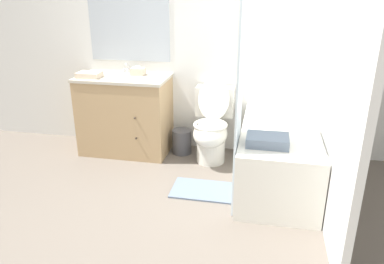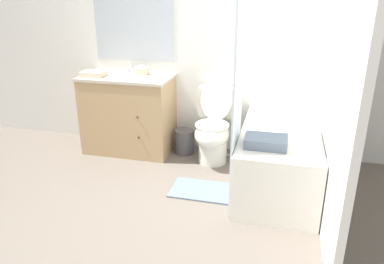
% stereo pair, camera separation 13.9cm
% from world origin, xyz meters
% --- Properties ---
extents(ground_plane, '(14.00, 14.00, 0.00)m').
position_xyz_m(ground_plane, '(0.00, 0.00, 0.00)').
color(ground_plane, '#6B6056').
extents(wall_back, '(8.00, 0.06, 2.50)m').
position_xyz_m(wall_back, '(-0.01, 1.60, 1.25)').
color(wall_back, silver).
rests_on(wall_back, ground_plane).
extents(wall_right, '(0.05, 2.57, 2.50)m').
position_xyz_m(wall_right, '(1.27, 0.79, 1.25)').
color(wall_right, silver).
rests_on(wall_right, ground_plane).
extents(vanity_cabinet, '(0.97, 0.58, 0.86)m').
position_xyz_m(vanity_cabinet, '(-0.76, 1.30, 0.44)').
color(vanity_cabinet, tan).
rests_on(vanity_cabinet, ground_plane).
extents(sink_faucet, '(0.14, 0.12, 0.12)m').
position_xyz_m(sink_faucet, '(-0.76, 1.48, 0.89)').
color(sink_faucet, silver).
rests_on(sink_faucet, vanity_cabinet).
extents(toilet, '(0.40, 0.64, 0.86)m').
position_xyz_m(toilet, '(0.21, 1.24, 0.37)').
color(toilet, silver).
rests_on(toilet, ground_plane).
extents(bathtub, '(0.68, 1.43, 0.56)m').
position_xyz_m(bathtub, '(0.90, 0.86, 0.28)').
color(bathtub, silver).
rests_on(bathtub, ground_plane).
extents(shower_curtain, '(0.01, 0.50, 1.88)m').
position_xyz_m(shower_curtain, '(0.54, 0.46, 0.95)').
color(shower_curtain, silver).
rests_on(shower_curtain, ground_plane).
extents(wastebasket, '(0.21, 0.21, 0.27)m').
position_xyz_m(wastebasket, '(-0.14, 1.36, 0.14)').
color(wastebasket, '#4C4C51').
rests_on(wastebasket, ground_plane).
extents(tissue_box, '(0.15, 0.11, 0.10)m').
position_xyz_m(tissue_box, '(-0.62, 1.40, 0.90)').
color(tissue_box, beige).
rests_on(tissue_box, vanity_cabinet).
extents(hand_towel_folded, '(0.24, 0.18, 0.05)m').
position_xyz_m(hand_towel_folded, '(-1.09, 1.19, 0.89)').
color(hand_towel_folded, beige).
rests_on(hand_towel_folded, vanity_cabinet).
extents(bath_towel_folded, '(0.34, 0.24, 0.08)m').
position_xyz_m(bath_towel_folded, '(0.78, 0.44, 0.60)').
color(bath_towel_folded, slate).
rests_on(bath_towel_folded, bathtub).
extents(bath_mat, '(0.60, 0.37, 0.02)m').
position_xyz_m(bath_mat, '(0.26, 0.57, 0.01)').
color(bath_mat, slate).
rests_on(bath_mat, ground_plane).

